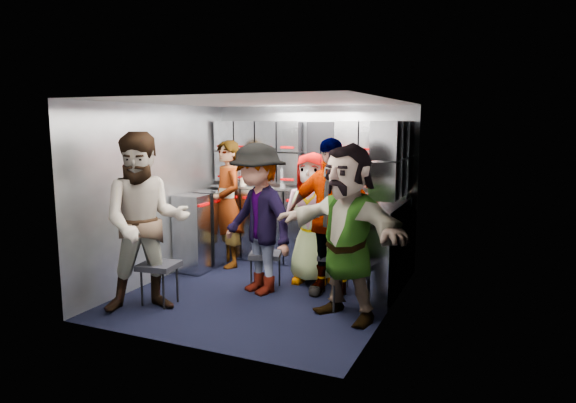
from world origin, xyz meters
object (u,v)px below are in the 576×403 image
at_px(jump_seat_center, 317,243).
at_px(jump_seat_mid_right, 334,258).
at_px(attendant_arc_d, 330,217).
at_px(jump_seat_mid_left, 265,257).
at_px(jump_seat_near_right, 351,273).
at_px(attendant_arc_b, 258,219).
at_px(attendant_arc_a, 146,223).
at_px(attendant_arc_e, 347,232).
at_px(jump_seat_near_left, 159,268).
at_px(attendant_arc_c, 312,218).
at_px(attendant_standing, 227,204).

height_order(jump_seat_center, jump_seat_mid_right, jump_seat_center).
xyz_separation_m(jump_seat_center, jump_seat_mid_right, (0.32, -0.33, -0.07)).
bearing_deg(jump_seat_center, attendant_arc_d, -57.38).
xyz_separation_m(jump_seat_mid_left, jump_seat_mid_right, (0.74, 0.26, 0.00)).
distance_m(jump_seat_center, attendant_arc_d, 0.74).
xyz_separation_m(jump_seat_near_right, attendant_arc_b, (-1.12, 0.16, 0.43)).
relative_size(attendant_arc_a, attendant_arc_e, 1.06).
bearing_deg(jump_seat_near_left, attendant_arc_e, 12.40).
height_order(jump_seat_near_right, attendant_arc_b, attendant_arc_b).
distance_m(jump_seat_mid_left, attendant_arc_a, 1.46).
bearing_deg(jump_seat_near_right, attendant_arc_c, 133.46).
bearing_deg(attendant_arc_e, jump_seat_near_left, -143.48).
xyz_separation_m(attendant_arc_b, attendant_arc_c, (0.42, 0.59, -0.06)).
xyz_separation_m(jump_seat_mid_left, attendant_arc_b, (0.00, -0.18, 0.47)).
relative_size(jump_seat_near_right, attendant_standing, 0.27).
height_order(jump_seat_near_left, attendant_arc_a, attendant_arc_a).
bearing_deg(attendant_arc_c, jump_seat_mid_right, -26.60).
bearing_deg(attendant_arc_d, attendant_arc_a, -138.28).
distance_m(jump_seat_mid_right, attendant_arc_c, 0.54).
xyz_separation_m(attendant_arc_c, attendant_arc_e, (0.70, -0.92, 0.08)).
bearing_deg(attendant_arc_e, attendant_arc_a, -138.40).
xyz_separation_m(attendant_arc_a, attendant_arc_b, (0.77, 0.93, -0.07)).
height_order(attendant_arc_c, attendant_arc_e, attendant_arc_e).
bearing_deg(attendant_arc_a, jump_seat_near_left, 52.30).
bearing_deg(attendant_arc_e, jump_seat_center, 146.67).
bearing_deg(jump_seat_near_left, attendant_arc_d, 33.74).
distance_m(jump_seat_mid_left, jump_seat_center, 0.72).
height_order(attendant_standing, attendant_arc_e, attendant_arc_e).
height_order(jump_seat_near_left, jump_seat_mid_left, jump_seat_near_left).
bearing_deg(attendant_arc_e, jump_seat_near_right, 114.12).
bearing_deg(attendant_standing, jump_seat_mid_right, 25.03).
xyz_separation_m(jump_seat_mid_left, jump_seat_center, (0.42, 0.59, 0.07)).
bearing_deg(attendant_arc_c, attendant_arc_a, -130.42).
distance_m(jump_seat_mid_right, attendant_arc_a, 2.11).
height_order(attendant_arc_a, attendant_arc_c, attendant_arc_a).
height_order(jump_seat_mid_left, attendant_arc_d, attendant_arc_d).
height_order(attendant_standing, attendant_arc_a, attendant_arc_a).
bearing_deg(jump_seat_center, jump_seat_mid_right, -45.20).
bearing_deg(attendant_standing, attendant_arc_d, 19.07).
relative_size(attendant_arc_d, attendant_arc_e, 1.02).
bearing_deg(attendant_arc_b, attendant_arc_a, -103.53).
relative_size(jump_seat_near_left, attendant_arc_e, 0.26).
relative_size(jump_seat_mid_left, attendant_arc_c, 0.28).
relative_size(jump_seat_mid_left, attendant_arc_a, 0.24).
distance_m(jump_seat_near_right, attendant_arc_c, 1.09).
bearing_deg(attendant_arc_d, jump_seat_mid_right, 93.54).
bearing_deg(attendant_arc_d, jump_seat_center, 126.16).
distance_m(jump_seat_mid_right, attendant_arc_d, 0.53).
relative_size(jump_seat_mid_right, attendant_arc_d, 0.24).
distance_m(attendant_standing, attendant_arc_c, 1.30).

